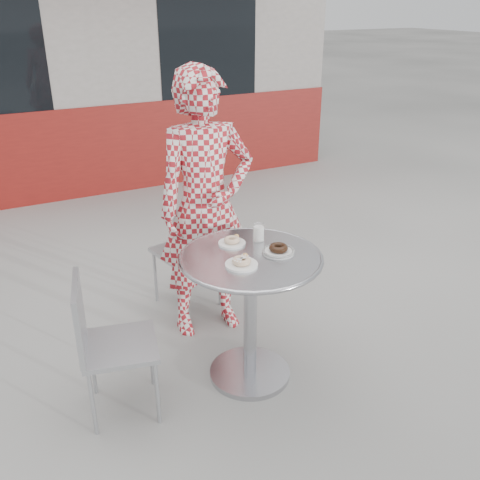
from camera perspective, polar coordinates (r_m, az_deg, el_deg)
name	(u,v)px	position (r m, az deg, el deg)	size (l,w,h in m)	color
ground	(249,369)	(3.37, 0.97, -13.58)	(60.00, 60.00, 0.00)	#A7A59F
storefront	(54,46)	(8.01, -19.27, 18.99)	(6.02, 4.55, 3.00)	gray
bistro_table	(251,287)	(2.99, 1.13, -5.05)	(0.79, 0.79, 0.80)	silver
chair_far	(188,273)	(3.90, -5.55, -3.50)	(0.46, 0.47, 0.83)	#AAACB1
chair_left	(121,371)	(3.02, -12.63, -13.50)	(0.46, 0.46, 0.80)	#AAACB1
seated_person	(206,207)	(3.39, -3.65, 3.54)	(0.63, 0.42, 1.74)	maroon
plate_far	(232,241)	(3.03, -0.84, -0.14)	(0.16, 0.16, 0.04)	white
plate_near	(242,262)	(2.79, 0.18, -2.38)	(0.17, 0.17, 0.05)	white
plate_checker	(278,250)	(2.93, 4.12, -1.09)	(0.18, 0.18, 0.05)	white
milk_cup	(259,233)	(3.06, 2.01, 0.76)	(0.07, 0.07, 0.10)	white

